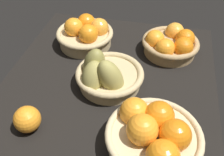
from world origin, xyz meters
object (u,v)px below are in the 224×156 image
at_px(basket_far_left, 171,44).
at_px(basket_far_right, 154,136).
at_px(loose_orange_front_gap, 27,119).
at_px(basket_center_pears, 106,76).
at_px(basket_near_left, 86,34).

xyz_separation_m(basket_far_left, basket_far_right, (0.44, -0.02, 0.01)).
bearing_deg(basket_far_left, loose_orange_front_gap, -39.41).
xyz_separation_m(basket_far_left, basket_center_pears, (0.23, -0.20, 0.00)).
xyz_separation_m(basket_center_pears, loose_orange_front_gap, (0.22, -0.17, -0.01)).
distance_m(basket_far_left, basket_far_right, 0.44).
xyz_separation_m(basket_near_left, basket_center_pears, (0.22, 0.14, -0.00)).
bearing_deg(loose_orange_front_gap, basket_far_right, 91.44).
distance_m(basket_near_left, loose_orange_front_gap, 0.44).
height_order(basket_far_left, basket_center_pears, basket_center_pears).
bearing_deg(basket_near_left, basket_far_right, 35.74).
height_order(basket_center_pears, loose_orange_front_gap, basket_center_pears).
bearing_deg(basket_center_pears, basket_far_left, 139.49).
height_order(basket_far_left, basket_far_right, basket_far_right).
bearing_deg(basket_far_right, basket_near_left, -144.26).
relative_size(basket_far_right, loose_orange_front_gap, 3.29).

